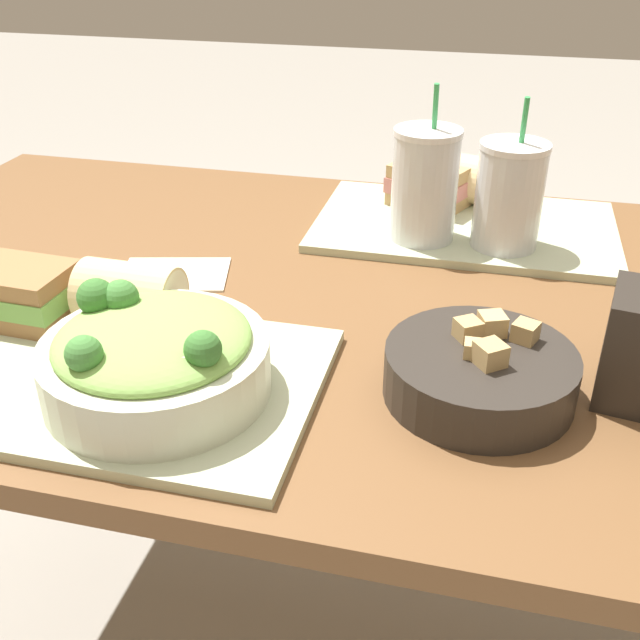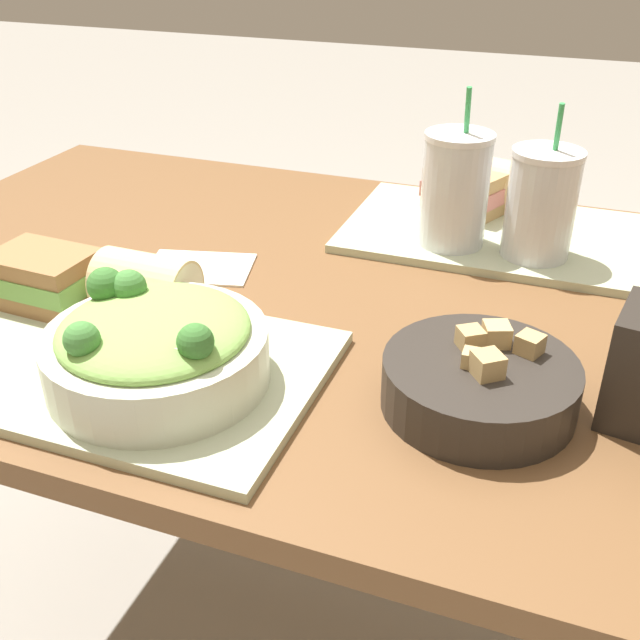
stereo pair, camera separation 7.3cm
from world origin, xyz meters
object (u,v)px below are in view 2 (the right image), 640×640
at_px(baguette_far, 498,183).
at_px(drink_cup_dark, 455,193).
at_px(sandwich_near, 45,278).
at_px(sandwich_far, 468,189).
at_px(napkin_folded, 199,268).
at_px(drink_cup_red, 540,207).
at_px(soup_bowl, 480,382).
at_px(salad_bowl, 155,346).
at_px(baguette_near, 148,285).

xyz_separation_m(baguette_far, drink_cup_dark, (-0.04, -0.17, 0.04)).
relative_size(sandwich_near, sandwich_far, 0.87).
height_order(sandwich_near, napkin_folded, sandwich_near).
relative_size(sandwich_near, drink_cup_red, 0.61).
height_order(soup_bowl, sandwich_far, sandwich_far).
distance_m(soup_bowl, baguette_far, 0.53).
bearing_deg(sandwich_near, salad_bowl, -22.04).
height_order(drink_cup_dark, napkin_folded, drink_cup_dark).
distance_m(baguette_near, drink_cup_red, 0.52).
bearing_deg(drink_cup_red, sandwich_near, -147.18).
bearing_deg(sandwich_near, baguette_near, 10.42).
bearing_deg(sandwich_near, sandwich_far, 52.08).
bearing_deg(salad_bowl, drink_cup_red, 54.06).
relative_size(sandwich_far, napkin_folded, 0.90).
relative_size(sandwich_near, baguette_far, 1.06).
height_order(baguette_far, drink_cup_dark, drink_cup_dark).
height_order(baguette_far, drink_cup_red, drink_cup_red).
distance_m(salad_bowl, sandwich_near, 0.23).
relative_size(sandwich_near, napkin_folded, 0.79).
height_order(salad_bowl, drink_cup_dark, drink_cup_dark).
distance_m(soup_bowl, drink_cup_dark, 0.37).
height_order(soup_bowl, drink_cup_dark, drink_cup_dark).
bearing_deg(sandwich_near, baguette_far, 51.17).
relative_size(salad_bowl, drink_cup_dark, 1.03).
xyz_separation_m(sandwich_near, baguette_far, (0.45, 0.51, 0.01)).
relative_size(salad_bowl, baguette_far, 1.87).
height_order(baguette_near, drink_cup_red, drink_cup_red).
bearing_deg(salad_bowl, soup_bowl, 15.41).
distance_m(baguette_near, drink_cup_dark, 0.43).
xyz_separation_m(sandwich_far, baguette_far, (0.04, 0.03, 0.01)).
bearing_deg(drink_cup_dark, baguette_far, 77.19).
xyz_separation_m(salad_bowl, sandwich_far, (0.20, 0.58, -0.01)).
bearing_deg(sandwich_far, drink_cup_dark, -65.41).
height_order(salad_bowl, drink_cup_red, drink_cup_red).
relative_size(salad_bowl, sandwich_far, 1.54).
bearing_deg(drink_cup_dark, drink_cup_red, 0.00).
distance_m(salad_bowl, baguette_near, 0.14).
bearing_deg(napkin_folded, drink_cup_red, 22.88).
xyz_separation_m(salad_bowl, napkin_folded, (-0.10, 0.26, -0.05)).
xyz_separation_m(sandwich_far, drink_cup_red, (0.12, -0.14, 0.04)).
xyz_separation_m(soup_bowl, drink_cup_red, (0.01, 0.36, 0.05)).
relative_size(drink_cup_dark, napkin_folded, 1.36).
height_order(soup_bowl, drink_cup_red, drink_cup_red).
bearing_deg(soup_bowl, sandwich_near, 178.46).
height_order(baguette_near, drink_cup_dark, drink_cup_dark).
xyz_separation_m(sandwich_near, napkin_folded, (0.11, 0.17, -0.04)).
distance_m(sandwich_near, napkin_folded, 0.21).
bearing_deg(baguette_far, salad_bowl, 175.79).
xyz_separation_m(salad_bowl, sandwich_near, (-0.21, 0.10, -0.01)).
bearing_deg(salad_bowl, baguette_near, 124.76).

